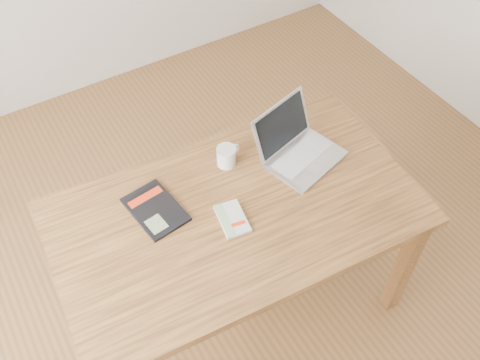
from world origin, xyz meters
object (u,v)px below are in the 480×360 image
black_guidebook (155,209)px  laptop (297,147)px  desk (237,224)px  white_guidebook (232,219)px  coffee_mug (227,156)px

black_guidebook → laptop: 0.67m
desk → white_guidebook: bearing=-140.6°
laptop → coffee_mug: size_ratio=3.23×
black_guidebook → laptop: (0.66, -0.04, 0.04)m
black_guidebook → white_guidebook: bearing=-47.0°
desk → laptop: bearing=23.0°
desk → laptop: 0.43m
white_guidebook → laptop: 0.45m
desk → white_guidebook: size_ratio=8.43×
white_guidebook → black_guidebook: (-0.24, 0.20, 0.00)m
desk → laptop: laptop is taller
coffee_mug → laptop: bearing=-38.2°
laptop → desk: bearing=-176.6°
laptop → white_guidebook: bearing=-174.8°
desk → coffee_mug: size_ratio=12.82×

